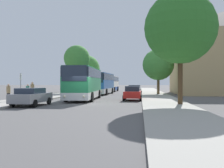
% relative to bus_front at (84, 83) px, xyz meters
% --- Properties ---
extents(ground_plane, '(300.00, 300.00, 0.00)m').
position_rel_bus_front_xyz_m(ground_plane, '(1.32, -4.92, -1.87)').
color(ground_plane, '#565454').
rests_on(ground_plane, ground).
extents(sidewalk_left, '(4.00, 120.00, 0.15)m').
position_rel_bus_front_xyz_m(sidewalk_left, '(-5.68, -4.92, -1.80)').
color(sidewalk_left, '#A39E93').
rests_on(sidewalk_left, ground_plane).
extents(sidewalk_right, '(4.00, 120.00, 0.15)m').
position_rel_bus_front_xyz_m(sidewalk_right, '(8.32, -4.92, -1.80)').
color(sidewalk_right, '#A39E93').
rests_on(sidewalk_right, ground_plane).
extents(bus_front, '(3.16, 10.75, 3.51)m').
position_rel_bus_front_xyz_m(bus_front, '(0.00, 0.00, 0.00)').
color(bus_front, silver).
rests_on(bus_front, ground_plane).
extents(bus_middle, '(3.00, 10.43, 3.37)m').
position_rel_bus_front_xyz_m(bus_middle, '(0.06, 13.11, -0.07)').
color(bus_middle, silver).
rests_on(bus_middle, ground_plane).
extents(bus_rear, '(2.99, 10.68, 3.20)m').
position_rel_bus_front_xyz_m(bus_rear, '(-0.12, 26.14, -0.16)').
color(bus_rear, '#2D519E').
rests_on(bus_rear, ground_plane).
extents(parked_car_left_curb, '(2.19, 4.62, 1.47)m').
position_rel_bus_front_xyz_m(parked_car_left_curb, '(-2.77, -7.68, -1.09)').
color(parked_car_left_curb, slate).
rests_on(parked_car_left_curb, ground_plane).
extents(parked_car_right_near, '(1.98, 4.02, 1.53)m').
position_rel_bus_front_xyz_m(parked_car_right_near, '(5.34, -0.23, -1.08)').
color(parked_car_right_near, red).
rests_on(parked_car_right_near, ground_plane).
extents(parked_car_right_far, '(2.21, 4.66, 1.51)m').
position_rel_bus_front_xyz_m(parked_car_right_far, '(5.31, 11.63, -1.09)').
color(parked_car_right_far, black).
rests_on(parked_car_right_far, ground_plane).
extents(bus_stop_sign, '(0.08, 0.45, 2.70)m').
position_rel_bus_front_xyz_m(bus_stop_sign, '(-5.63, -3.60, -0.05)').
color(bus_stop_sign, gray).
rests_on(bus_stop_sign, sidewalk_left).
extents(pedestrian_waiting_near, '(0.36, 0.36, 1.85)m').
position_rel_bus_front_xyz_m(pedestrian_waiting_near, '(-4.59, -3.21, -0.78)').
color(pedestrian_waiting_near, '#23232D').
rests_on(pedestrian_waiting_near, sidewalk_left).
extents(pedestrian_waiting_far, '(0.36, 0.36, 1.65)m').
position_rel_bus_front_xyz_m(pedestrian_waiting_far, '(-6.00, -5.31, -0.89)').
color(pedestrian_waiting_far, '#23232D').
rests_on(pedestrian_waiting_far, sidewalk_left).
extents(pedestrian_walking_back, '(0.36, 0.36, 1.60)m').
position_rel_bus_front_xyz_m(pedestrian_walking_back, '(-5.50, -2.26, -0.92)').
color(pedestrian_walking_back, '#23232D').
rests_on(pedestrian_walking_back, sidewalk_left).
extents(tree_left_near, '(5.65, 5.65, 7.47)m').
position_rel_bus_front_xyz_m(tree_left_near, '(-5.13, 25.94, 2.92)').
color(tree_left_near, brown).
rests_on(tree_left_near, sidewalk_left).
extents(tree_left_far, '(4.52, 4.52, 8.27)m').
position_rel_bus_front_xyz_m(tree_left_far, '(-4.88, 16.50, 4.25)').
color(tree_left_far, brown).
rests_on(tree_left_far, sidewalk_left).
extents(tree_right_near, '(5.91, 5.91, 9.23)m').
position_rel_bus_front_xyz_m(tree_right_near, '(9.43, -6.39, 4.54)').
color(tree_right_near, '#47331E').
rests_on(tree_right_near, sidewalk_right).
extents(tree_right_mid, '(4.79, 4.79, 6.89)m').
position_rel_bus_front_xyz_m(tree_right_mid, '(8.91, 12.14, 2.76)').
color(tree_right_mid, brown).
rests_on(tree_right_mid, sidewalk_right).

